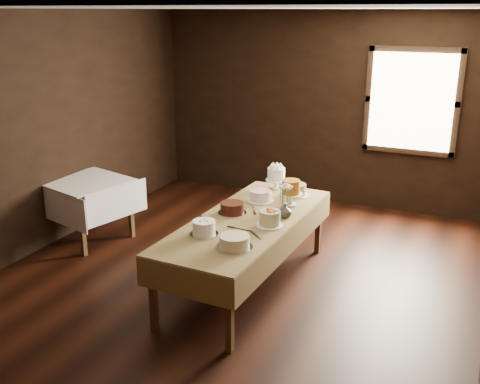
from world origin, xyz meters
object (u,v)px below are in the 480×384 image
(cake_server_a, at_px, (242,230))
(cake_swirl, at_px, (204,228))
(cake_meringue, at_px, (276,179))
(cake_chocolate, at_px, (232,208))
(cake_cream, at_px, (234,242))
(cake_flowers, at_px, (270,219))
(cake_lattice, at_px, (261,197))
(flower_vase, at_px, (285,211))
(display_table, at_px, (247,224))
(cake_server_b, at_px, (258,237))
(cake_speckled, at_px, (296,190))
(cake_caramel, at_px, (291,194))
(cake_server_e, at_px, (207,220))
(side_table, at_px, (87,188))
(cake_server_c, at_px, (253,209))
(cake_server_d, at_px, (281,213))

(cake_server_a, bearing_deg, cake_swirl, -133.08)
(cake_meringue, height_order, cake_swirl, cake_meringue)
(cake_chocolate, bearing_deg, cake_server_a, -52.20)
(cake_swirl, height_order, cake_cream, cake_swirl)
(cake_flowers, bearing_deg, cake_lattice, 119.75)
(flower_vase, bearing_deg, display_table, -149.67)
(cake_chocolate, height_order, cake_cream, cake_chocolate)
(cake_cream, relative_size, cake_server_b, 1.47)
(cake_speckled, relative_size, cake_lattice, 0.87)
(cake_lattice, height_order, cake_server_a, cake_lattice)
(cake_meringue, xyz_separation_m, cake_server_b, (0.39, -1.46, -0.12))
(cake_caramel, distance_m, cake_server_e, 1.00)
(cake_server_a, distance_m, cake_server_b, 0.23)
(cake_server_a, xyz_separation_m, flower_vase, (0.26, 0.48, 0.07))
(cake_chocolate, relative_size, cake_server_a, 1.45)
(side_table, height_order, cake_server_e, side_table)
(cake_speckled, relative_size, cake_flowers, 0.99)
(cake_flowers, xyz_separation_m, cake_cream, (-0.09, -0.62, -0.02))
(cake_server_a, relative_size, cake_server_e, 1.00)
(cake_caramel, bearing_deg, cake_meringue, 126.03)
(cake_meringue, distance_m, cake_chocolate, 1.00)
(side_table, distance_m, cake_lattice, 2.26)
(cake_lattice, bearing_deg, cake_caramel, 0.99)
(side_table, height_order, cake_server_a, side_table)
(cake_swirl, xyz_separation_m, flower_vase, (0.54, 0.74, 0.01))
(cake_meringue, bearing_deg, side_table, -161.44)
(cake_swirl, relative_size, cake_server_e, 1.24)
(cake_speckled, distance_m, cake_server_c, 0.68)
(cake_lattice, relative_size, cake_cream, 0.95)
(cake_swirl, bearing_deg, cake_caramel, 67.59)
(cake_server_d, height_order, cake_server_e, same)
(cake_flowers, relative_size, cake_swirl, 0.99)
(cake_swirl, bearing_deg, cake_speckled, 74.70)
(cake_caramel, relative_size, cake_server_c, 1.25)
(cake_server_e, bearing_deg, cake_server_b, 15.59)
(cake_chocolate, xyz_separation_m, cake_server_c, (0.15, 0.21, -0.05))
(cake_speckled, bearing_deg, cake_server_c, -112.27)
(display_table, height_order, cake_server_e, cake_server_e)
(cake_server_a, height_order, flower_vase, flower_vase)
(cake_server_d, bearing_deg, cake_speckled, 53.36)
(cake_server_b, distance_m, cake_server_c, 0.77)
(cake_lattice, relative_size, cake_server_a, 1.39)
(display_table, xyz_separation_m, cake_cream, (0.19, -0.70, 0.11))
(cake_server_d, bearing_deg, cake_server_c, 138.06)
(cake_meringue, relative_size, cake_server_b, 1.10)
(cake_meringue, height_order, cake_server_e, cake_meringue)
(cake_server_a, bearing_deg, cake_chocolate, 132.01)
(cake_server_b, distance_m, cake_server_e, 0.65)
(cake_speckled, relative_size, cake_cream, 0.82)
(side_table, relative_size, cake_server_c, 4.63)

